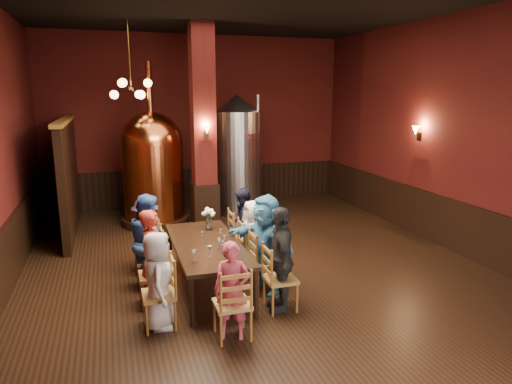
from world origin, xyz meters
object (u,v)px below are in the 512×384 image
object	(u,v)px
copper_kettle	(153,167)
person_1	(153,258)
dining_table	(207,247)
steel_vessel	(237,155)
rose_vase	(209,215)
person_0	(158,280)
person_2	(149,241)

from	to	relation	value
copper_kettle	person_1	bearing A→B (deg)	-95.84
dining_table	person_1	world-z (taller)	person_1
steel_vessel	person_1	bearing A→B (deg)	-118.78
steel_vessel	rose_vase	bearing A→B (deg)	-112.63
dining_table	rose_vase	xyz separation A→B (m)	(0.19, 0.68, 0.31)
person_1	steel_vessel	distance (m)	5.39
person_0	rose_vase	distance (m)	2.01
steel_vessel	dining_table	bearing A→B (deg)	-111.53
person_0	rose_vase	xyz separation A→B (m)	(1.04, 1.68, 0.35)
person_0	person_2	distance (m)	1.33
person_0	person_2	size ratio (longest dim) A/B	0.86
dining_table	person_0	bearing A→B (deg)	-130.36
person_0	rose_vase	bearing A→B (deg)	-25.08
person_0	rose_vase	size ratio (longest dim) A/B	3.40
steel_vessel	rose_vase	xyz separation A→B (m)	(-1.53, -3.67, -0.49)
copper_kettle	steel_vessel	world-z (taller)	copper_kettle
person_0	steel_vessel	size ratio (longest dim) A/B	0.44
person_0	person_1	size ratio (longest dim) A/B	0.91
steel_vessel	rose_vase	size ratio (longest dim) A/B	7.74
dining_table	person_1	size ratio (longest dim) A/B	1.68
copper_kettle	steel_vessel	size ratio (longest dim) A/B	1.24
copper_kettle	rose_vase	bearing A→B (deg)	-79.54
person_0	copper_kettle	xyz separation A→B (m)	(0.44, 4.94, 0.69)
dining_table	person_0	size ratio (longest dim) A/B	1.84
person_0	steel_vessel	world-z (taller)	steel_vessel
dining_table	person_1	xyz separation A→B (m)	(-0.85, -0.33, 0.03)
dining_table	person_2	world-z (taller)	person_2
copper_kettle	rose_vase	size ratio (longest dim) A/B	9.60
person_0	copper_kettle	bearing A→B (deg)	1.69
dining_table	steel_vessel	size ratio (longest dim) A/B	0.81
person_0	copper_kettle	distance (m)	5.01
person_0	steel_vessel	xyz separation A→B (m)	(2.57, 5.35, 0.83)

